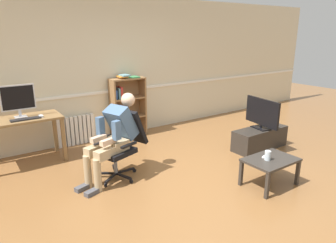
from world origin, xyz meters
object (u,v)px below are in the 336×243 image
(tv_screen, at_px, (262,113))
(coffee_table, at_px, (270,163))
(keyboard, at_px, (26,119))
(drinking_glass, at_px, (268,156))
(spare_remote, at_px, (265,156))
(computer_mouse, at_px, (41,116))
(person_seated, at_px, (113,136))
(imac_monitor, at_px, (18,99))
(office_chair, at_px, (122,141))
(computer_desk, at_px, (22,125))
(bookshelf, at_px, (126,108))
(tv_stand, at_px, (260,138))
(radiator, at_px, (76,130))

(tv_screen, distance_m, coffee_table, 1.45)
(keyboard, height_order, drinking_glass, keyboard)
(coffee_table, xyz_separation_m, spare_remote, (-0.00, 0.09, 0.06))
(computer_mouse, height_order, person_seated, person_seated)
(imac_monitor, bearing_deg, office_chair, -50.13)
(computer_desk, xyz_separation_m, bookshelf, (1.95, 0.29, -0.05))
(tv_stand, height_order, spare_remote, spare_remote)
(person_seated, bearing_deg, spare_remote, 33.38)
(radiator, distance_m, tv_stand, 3.38)
(spare_remote, bearing_deg, drinking_glass, 125.33)
(radiator, xyz_separation_m, tv_stand, (2.65, -2.10, -0.09))
(computer_desk, height_order, radiator, computer_desk)
(office_chair, xyz_separation_m, coffee_table, (1.49, -1.46, -0.19))
(bookshelf, distance_m, coffee_table, 3.07)
(bookshelf, bearing_deg, keyboard, -167.21)
(radiator, height_order, tv_stand, radiator)
(bookshelf, height_order, person_seated, bookshelf)
(bookshelf, bearing_deg, tv_stand, -50.41)
(keyboard, xyz_separation_m, spare_remote, (2.56, -2.46, -0.37))
(keyboard, height_order, tv_stand, keyboard)
(person_seated, bearing_deg, keyboard, -160.30)
(tv_stand, bearing_deg, tv_screen, -8.71)
(tv_screen, bearing_deg, imac_monitor, 72.34)
(bookshelf, bearing_deg, office_chair, -118.89)
(keyboard, xyz_separation_m, bookshelf, (1.91, 0.43, -0.18))
(radiator, bearing_deg, spare_remote, -61.26)
(keyboard, distance_m, office_chair, 1.55)
(imac_monitor, xyz_separation_m, bookshelf, (1.94, 0.22, -0.46))
(drinking_glass, bearing_deg, computer_desk, 133.21)
(tv_stand, distance_m, coffee_table, 1.42)
(bookshelf, bearing_deg, drinking_glass, -79.14)
(computer_mouse, xyz_separation_m, person_seated, (0.67, -1.17, -0.13))
(office_chair, bearing_deg, tv_screen, 61.03)
(office_chair, bearing_deg, radiator, 166.94)
(imac_monitor, height_order, coffee_table, imac_monitor)
(keyboard, relative_size, spare_remote, 2.86)
(radiator, bearing_deg, person_seated, -90.52)
(radiator, height_order, office_chair, office_chair)
(coffee_table, bearing_deg, office_chair, 135.67)
(computer_mouse, height_order, coffee_table, computer_mouse)
(imac_monitor, relative_size, coffee_table, 0.71)
(computer_desk, distance_m, bookshelf, 1.98)
(radiator, relative_size, person_seated, 0.58)
(computer_mouse, distance_m, coffee_table, 3.50)
(coffee_table, bearing_deg, person_seated, 139.76)
(computer_mouse, xyz_separation_m, drinking_glass, (2.26, -2.57, -0.32))
(radiator, relative_size, coffee_table, 0.98)
(keyboard, relative_size, person_seated, 0.36)
(computer_desk, xyz_separation_m, person_seated, (0.94, -1.29, 0.01))
(tv_stand, relative_size, drinking_glass, 8.42)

